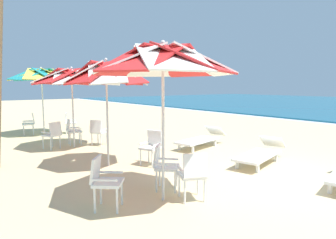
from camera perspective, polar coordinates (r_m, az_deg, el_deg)
The scene contains 16 objects.
ground_plane at distance 6.73m, azimuth 19.90°, elevation -10.88°, with size 80.00×80.00×0.00m, color beige.
beach_umbrella_0 at distance 4.85m, azimuth -1.01°, elevation 11.40°, with size 2.47×2.47×2.73m.
plastic_chair_0 at distance 5.56m, azimuth -0.88°, elevation -8.85°, with size 0.63×0.63×0.87m.
plastic_chair_1 at distance 4.82m, azimuth -12.59°, elevation -11.47°, with size 0.63×0.63×0.87m.
plastic_chair_2 at distance 5.04m, azimuth 4.98°, elevation -10.52°, with size 0.60×0.59×0.87m.
beach_umbrella_1 at distance 7.16m, azimuth -12.15°, elevation 8.70°, with size 2.13×2.13×2.65m.
plastic_chair_3 at distance 7.28m, azimuth -3.22°, elevation -5.11°, with size 0.57×0.59×0.87m.
beach_umbrella_2 at distance 9.65m, azimuth -18.58°, elevation 7.90°, with size 2.45×2.45×2.59m.
plastic_chair_4 at distance 10.22m, azimuth -18.44°, elevation -2.01°, with size 0.52×0.54×0.87m.
plastic_chair_5 at distance 9.83m, azimuth -13.73°, elevation -2.18°, with size 0.61×0.62×0.87m.
plastic_chair_6 at distance 9.71m, azimuth -21.91°, elevation -2.60°, with size 0.60×0.59×0.87m.
beach_umbrella_3 at distance 12.69m, azimuth -23.84°, elevation 8.01°, with size 2.50×2.50×2.74m.
plastic_chair_7 at distance 12.68m, azimuth -19.06°, elevation -0.39°, with size 0.57×0.59×0.87m.
plastic_chair_8 at distance 12.93m, azimuth -25.71°, elevation -0.56°, with size 0.51×0.53×0.87m.
sun_lounger_1 at distance 7.79m, azimuth 17.95°, elevation -6.27°, with size 1.12×2.23×0.62m.
sun_lounger_2 at distance 9.41m, azimuth 6.67°, elevation -3.76°, with size 1.06×2.23×0.62m.
Camera 1 is at (3.41, -5.44, 1.99)m, focal length 30.70 mm.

